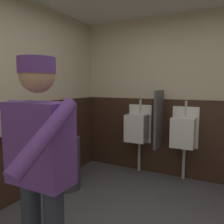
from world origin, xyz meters
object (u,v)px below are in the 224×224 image
object	(u,v)px
person	(39,156)
hand_dryer	(2,123)
urinal_left	(138,127)
urinal_middle	(184,132)
trash_bin	(67,163)

from	to	relation	value
person	hand_dryer	bearing A→B (deg)	154.19
urinal_left	person	bearing A→B (deg)	-84.97
urinal_left	hand_dryer	size ratio (longest dim) A/B	4.43
urinal_middle	person	xyz separation A→B (m)	(-0.54, -2.41, 0.21)
trash_bin	hand_dryer	size ratio (longest dim) A/B	2.67
urinal_middle	hand_dryer	bearing A→B (deg)	-131.47
trash_bin	urinal_middle	bearing A→B (deg)	36.04
hand_dryer	urinal_middle	bearing A→B (deg)	48.53
urinal_middle	person	size ratio (longest dim) A/B	0.75
person	trash_bin	world-z (taller)	person
urinal_left	urinal_middle	bearing A→B (deg)	0.00
urinal_left	hand_dryer	bearing A→B (deg)	-115.76
person	hand_dryer	distance (m)	1.24
trash_bin	hand_dryer	bearing A→B (deg)	-105.18
person	urinal_left	bearing A→B (deg)	95.03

